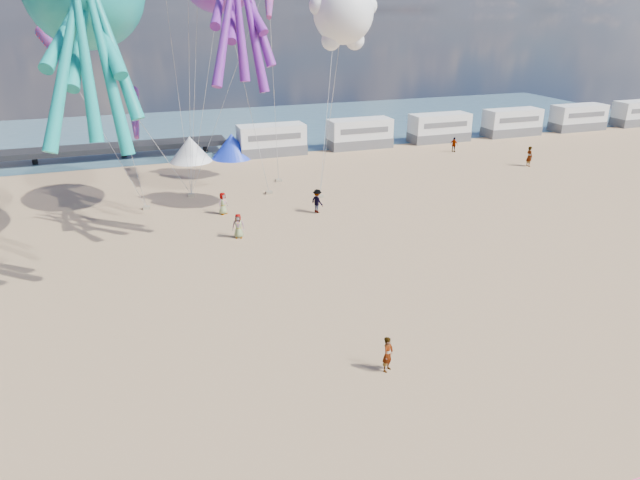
% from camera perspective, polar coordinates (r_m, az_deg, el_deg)
% --- Properties ---
extents(ground, '(120.00, 120.00, 0.00)m').
position_cam_1_polar(ground, '(21.41, 8.26, -17.17)').
color(ground, tan).
rests_on(ground, ground).
extents(water, '(120.00, 120.00, 0.00)m').
position_cam_1_polar(water, '(71.24, -12.78, 10.60)').
color(water, '#3A5E70').
rests_on(water, ground).
extents(motorhome_0, '(6.60, 2.50, 3.00)m').
position_cam_1_polar(motorhome_0, '(57.56, -4.86, 9.94)').
color(motorhome_0, silver).
rests_on(motorhome_0, ground).
extents(motorhome_1, '(6.60, 2.50, 3.00)m').
position_cam_1_polar(motorhome_1, '(60.62, 3.99, 10.58)').
color(motorhome_1, silver).
rests_on(motorhome_1, ground).
extents(motorhome_2, '(6.60, 2.50, 3.00)m').
position_cam_1_polar(motorhome_2, '(64.93, 11.85, 10.94)').
color(motorhome_2, silver).
rests_on(motorhome_2, ground).
extents(motorhome_3, '(6.60, 2.50, 3.00)m').
position_cam_1_polar(motorhome_3, '(70.27, 18.64, 11.09)').
color(motorhome_3, silver).
rests_on(motorhome_3, ground).
extents(motorhome_4, '(6.60, 2.50, 3.00)m').
position_cam_1_polar(motorhome_4, '(76.43, 24.41, 11.10)').
color(motorhome_4, silver).
rests_on(motorhome_4, ground).
extents(motorhome_5, '(6.60, 2.50, 3.00)m').
position_cam_1_polar(motorhome_5, '(83.21, 29.28, 11.02)').
color(motorhome_5, silver).
rests_on(motorhome_5, ground).
extents(tent_white, '(4.00, 4.00, 2.40)m').
position_cam_1_polar(tent_white, '(56.18, -12.85, 8.87)').
color(tent_white, white).
rests_on(tent_white, ground).
extents(tent_blue, '(4.00, 4.00, 2.40)m').
position_cam_1_polar(tent_blue, '(56.77, -8.81, 9.29)').
color(tent_blue, '#1933CC').
rests_on(tent_blue, ground).
extents(standing_person, '(0.66, 0.61, 1.52)m').
position_cam_1_polar(standing_person, '(23.24, 6.80, -11.27)').
color(standing_person, tan).
rests_on(standing_person, ground).
extents(beachgoer_0, '(0.66, 0.53, 1.59)m').
position_cam_1_polar(beachgoer_0, '(36.35, -8.17, 1.40)').
color(beachgoer_0, '#7F6659').
rests_on(beachgoer_0, ground).
extents(beachgoer_2, '(0.91, 1.01, 1.71)m').
position_cam_1_polar(beachgoer_2, '(40.57, -0.28, 3.92)').
color(beachgoer_2, '#7F6659').
rests_on(beachgoer_2, ground).
extents(beachgoer_3, '(0.97, 1.12, 1.51)m').
position_cam_1_polar(beachgoer_3, '(60.26, 13.26, 9.26)').
color(beachgoer_3, '#7F6659').
rests_on(beachgoer_3, ground).
extents(beachgoer_5, '(0.55, 1.73, 1.86)m').
position_cam_1_polar(beachgoer_5, '(56.49, 20.20, 7.86)').
color(beachgoer_5, '#7F6659').
rests_on(beachgoer_5, ground).
extents(beachgoer_6, '(0.69, 0.64, 1.59)m').
position_cam_1_polar(beachgoer_6, '(40.84, -9.68, 3.63)').
color(beachgoer_6, '#7F6659').
rests_on(beachgoer_6, ground).
extents(sandbag_a, '(0.50, 0.35, 0.22)m').
position_cam_1_polar(sandbag_a, '(43.36, -16.96, 3.11)').
color(sandbag_a, gray).
rests_on(sandbag_a, ground).
extents(sandbag_b, '(0.50, 0.35, 0.22)m').
position_cam_1_polar(sandbag_b, '(45.20, -5.13, 4.75)').
color(sandbag_b, gray).
rests_on(sandbag_b, ground).
extents(sandbag_c, '(0.50, 0.35, 0.22)m').
position_cam_1_polar(sandbag_c, '(44.06, -0.02, 4.38)').
color(sandbag_c, gray).
rests_on(sandbag_c, ground).
extents(sandbag_d, '(0.50, 0.35, 0.22)m').
position_cam_1_polar(sandbag_d, '(48.48, -4.17, 5.97)').
color(sandbag_d, gray).
rests_on(sandbag_d, ground).
extents(sandbag_e, '(0.50, 0.35, 0.22)m').
position_cam_1_polar(sandbag_e, '(45.56, -12.76, 4.43)').
color(sandbag_e, gray).
rests_on(sandbag_e, ground).
extents(kite_panda, '(6.00, 5.86, 6.52)m').
position_cam_1_polar(kite_panda, '(38.32, 2.36, 21.75)').
color(kite_panda, white).
extents(windsock_left, '(2.69, 6.13, 6.06)m').
position_cam_1_polar(windsock_left, '(42.94, -24.94, 16.84)').
color(windsock_left, red).
extents(windsock_right, '(1.11, 4.92, 4.89)m').
position_cam_1_polar(windsock_right, '(39.95, -18.06, 11.93)').
color(windsock_right, red).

